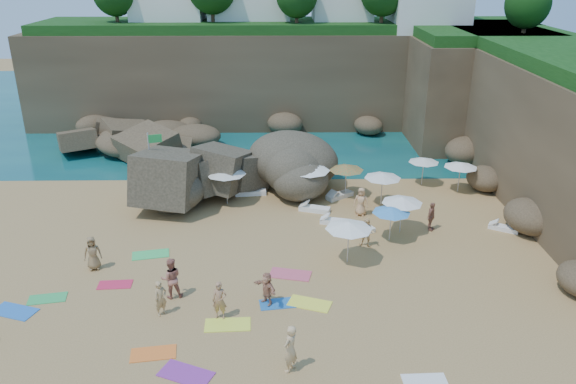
{
  "coord_description": "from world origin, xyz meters",
  "views": [
    {
      "loc": [
        1.6,
        -25.06,
        13.67
      ],
      "look_at": [
        2.0,
        3.0,
        2.0
      ],
      "focal_mm": 35.0,
      "sensor_mm": 36.0,
      "label": 1
    }
  ],
  "objects_px": {
    "person_stand_0": "(161,298)",
    "parasol_1": "(383,175)",
    "person_stand_1": "(171,278)",
    "parasol_2": "(424,160)",
    "flag_pole": "(152,158)",
    "parasol_0": "(226,171)",
    "rock_outcrop": "(238,196)",
    "person_stand_4": "(361,202)",
    "person_stand_6": "(290,349)",
    "lounger_0": "(251,192)",
    "person_stand_3": "(431,216)",
    "person_stand_2": "(284,160)",
    "person_stand_5": "(217,157)"
  },
  "relations": [
    {
      "from": "lounger_0",
      "to": "person_stand_4",
      "type": "xyz_separation_m",
      "value": [
        6.5,
        -3.14,
        0.69
      ]
    },
    {
      "from": "person_stand_0",
      "to": "person_stand_3",
      "type": "relative_size",
      "value": 0.97
    },
    {
      "from": "flag_pole",
      "to": "parasol_2",
      "type": "height_order",
      "value": "flag_pole"
    },
    {
      "from": "person_stand_5",
      "to": "lounger_0",
      "type": "bearing_deg",
      "value": -73.55
    },
    {
      "from": "person_stand_0",
      "to": "person_stand_1",
      "type": "bearing_deg",
      "value": 35.6
    },
    {
      "from": "parasol_1",
      "to": "parasol_2",
      "type": "relative_size",
      "value": 1.12
    },
    {
      "from": "person_stand_0",
      "to": "person_stand_3",
      "type": "height_order",
      "value": "person_stand_3"
    },
    {
      "from": "rock_outcrop",
      "to": "person_stand_4",
      "type": "bearing_deg",
      "value": -21.48
    },
    {
      "from": "person_stand_0",
      "to": "parasol_1",
      "type": "bearing_deg",
      "value": 0.03
    },
    {
      "from": "person_stand_4",
      "to": "person_stand_5",
      "type": "relative_size",
      "value": 0.9
    },
    {
      "from": "parasol_2",
      "to": "person_stand_1",
      "type": "relative_size",
      "value": 1.04
    },
    {
      "from": "parasol_2",
      "to": "parasol_1",
      "type": "bearing_deg",
      "value": -134.73
    },
    {
      "from": "parasol_1",
      "to": "person_stand_2",
      "type": "bearing_deg",
      "value": 134.57
    },
    {
      "from": "person_stand_4",
      "to": "person_stand_6",
      "type": "bearing_deg",
      "value": -92.87
    },
    {
      "from": "parasol_2",
      "to": "person_stand_6",
      "type": "height_order",
      "value": "person_stand_6"
    },
    {
      "from": "rock_outcrop",
      "to": "parasol_1",
      "type": "distance_m",
      "value": 9.03
    },
    {
      "from": "parasol_2",
      "to": "person_stand_5",
      "type": "relative_size",
      "value": 1.05
    },
    {
      "from": "flag_pole",
      "to": "lounger_0",
      "type": "relative_size",
      "value": 2.25
    },
    {
      "from": "parasol_0",
      "to": "person_stand_4",
      "type": "relative_size",
      "value": 1.43
    },
    {
      "from": "rock_outcrop",
      "to": "flag_pole",
      "type": "xyz_separation_m",
      "value": [
        -4.92,
        -0.68,
        2.76
      ]
    },
    {
      "from": "parasol_1",
      "to": "person_stand_1",
      "type": "xyz_separation_m",
      "value": [
        -10.78,
        -9.78,
        -0.96
      ]
    },
    {
      "from": "flag_pole",
      "to": "parasol_1",
      "type": "distance_m",
      "value": 13.67
    },
    {
      "from": "lounger_0",
      "to": "person_stand_2",
      "type": "relative_size",
      "value": 1.18
    },
    {
      "from": "person_stand_1",
      "to": "person_stand_6",
      "type": "relative_size",
      "value": 1.0
    },
    {
      "from": "lounger_0",
      "to": "person_stand_6",
      "type": "distance_m",
      "value": 16.49
    },
    {
      "from": "parasol_2",
      "to": "person_stand_1",
      "type": "distance_m",
      "value": 19.15
    },
    {
      "from": "parasol_1",
      "to": "lounger_0",
      "type": "relative_size",
      "value": 1.14
    },
    {
      "from": "rock_outcrop",
      "to": "parasol_2",
      "type": "xyz_separation_m",
      "value": [
        11.93,
        1.8,
        1.7
      ]
    },
    {
      "from": "parasol_1",
      "to": "person_stand_2",
      "type": "xyz_separation_m",
      "value": [
        -5.79,
        5.88,
        -1.08
      ]
    },
    {
      "from": "parasol_1",
      "to": "lounger_0",
      "type": "distance_m",
      "value": 8.29
    },
    {
      "from": "person_stand_3",
      "to": "person_stand_6",
      "type": "relative_size",
      "value": 0.85
    },
    {
      "from": "person_stand_1",
      "to": "flag_pole",
      "type": "bearing_deg",
      "value": -88.75
    },
    {
      "from": "lounger_0",
      "to": "person_stand_2",
      "type": "xyz_separation_m",
      "value": [
        2.12,
        4.15,
        0.67
      ]
    },
    {
      "from": "person_stand_0",
      "to": "lounger_0",
      "type": "bearing_deg",
      "value": 31.3
    },
    {
      "from": "person_stand_0",
      "to": "person_stand_2",
      "type": "distance_m",
      "value": 17.74
    },
    {
      "from": "parasol_0",
      "to": "parasol_2",
      "type": "relative_size",
      "value": 1.22
    },
    {
      "from": "person_stand_5",
      "to": "person_stand_4",
      "type": "bearing_deg",
      "value": -53.36
    },
    {
      "from": "rock_outcrop",
      "to": "parasol_1",
      "type": "bearing_deg",
      "value": -9.51
    },
    {
      "from": "rock_outcrop",
      "to": "person_stand_4",
      "type": "distance_m",
      "value": 7.87
    },
    {
      "from": "person_stand_1",
      "to": "person_stand_3",
      "type": "xyz_separation_m",
      "value": [
        12.9,
        6.39,
        -0.14
      ]
    },
    {
      "from": "person_stand_1",
      "to": "parasol_2",
      "type": "bearing_deg",
      "value": -150.88
    },
    {
      "from": "person_stand_0",
      "to": "person_stand_6",
      "type": "xyz_separation_m",
      "value": [
        5.27,
        -3.51,
        0.16
      ]
    },
    {
      "from": "parasol_2",
      "to": "person_stand_6",
      "type": "xyz_separation_m",
      "value": [
        -8.95,
        -17.85,
        -0.76
      ]
    },
    {
      "from": "rock_outcrop",
      "to": "person_stand_3",
      "type": "height_order",
      "value": "rock_outcrop"
    },
    {
      "from": "parasol_0",
      "to": "person_stand_3",
      "type": "bearing_deg",
      "value": -18.24
    },
    {
      "from": "person_stand_1",
      "to": "person_stand_6",
      "type": "xyz_separation_m",
      "value": [
        5.06,
        -4.81,
        0.0
      ]
    },
    {
      "from": "lounger_0",
      "to": "person_stand_1",
      "type": "bearing_deg",
      "value": -110.29
    },
    {
      "from": "person_stand_6",
      "to": "person_stand_0",
      "type": "bearing_deg",
      "value": -89.05
    },
    {
      "from": "flag_pole",
      "to": "parasol_0",
      "type": "relative_size",
      "value": 1.81
    },
    {
      "from": "flag_pole",
      "to": "parasol_0",
      "type": "distance_m",
      "value": 4.45
    }
  ]
}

